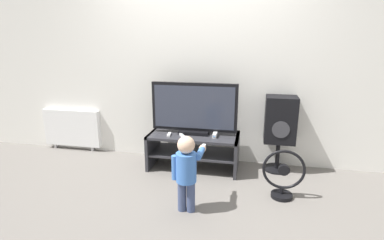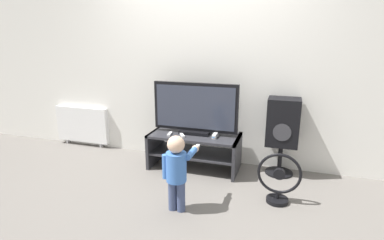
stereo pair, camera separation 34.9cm
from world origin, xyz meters
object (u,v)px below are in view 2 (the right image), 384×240
television (195,109)px  remote_secondary (182,135)px  game_console (215,135)px  radiator (82,125)px  floor_fan (279,181)px  child (177,167)px  speaker_tower (283,124)px  remote_primary (170,134)px

television → remote_secondary: bearing=-127.7°
game_console → radiator: (-2.10, 0.31, -0.14)m
floor_fan → television: bearing=151.4°
child → speaker_tower: size_ratio=0.80×
television → speaker_tower: 1.03m
remote_secondary → child: bearing=-73.7°
remote_secondary → child: size_ratio=0.17×
television → speaker_tower: (1.02, 0.12, -0.14)m
child → radiator: 2.32m
television → remote_secondary: 0.35m
floor_fan → radiator: (-2.86, 0.80, 0.09)m
remote_secondary → radiator: (-1.72, 0.39, -0.13)m
remote_secondary → radiator: 1.77m
remote_secondary → child: child is taller
television → child: (0.13, -0.98, -0.31)m
game_console → floor_fan: (0.76, -0.49, -0.23)m
remote_secondary → speaker_tower: size_ratio=0.14×
television → remote_primary: (-0.28, -0.14, -0.30)m
radiator → game_console: bearing=-8.4°
remote_secondary → television: bearing=52.3°
radiator → floor_fan: bearing=-15.7°
child → remote_secondary: bearing=106.3°
game_console → speaker_tower: speaker_tower is taller
floor_fan → radiator: size_ratio=0.61×
floor_fan → radiator: radiator is taller
remote_primary → radiator: radiator is taller
speaker_tower → floor_fan: size_ratio=1.78×
child → floor_fan: (0.89, 0.43, -0.20)m
remote_primary → radiator: (-1.56, 0.39, -0.13)m
television → speaker_tower: size_ratio=1.13×
television → radiator: bearing=172.4°
remote_primary → radiator: 1.61m
radiator → remote_primary: bearing=-13.9°
remote_primary → child: bearing=-64.1°
remote_primary → radiator: size_ratio=0.16×
television → speaker_tower: television is taller
child → remote_primary: bearing=115.9°
remote_secondary → game_console: bearing=12.3°
game_console → child: child is taller
game_console → floor_fan: floor_fan is taller
remote_primary → speaker_tower: bearing=11.6°
television → child: 1.04m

